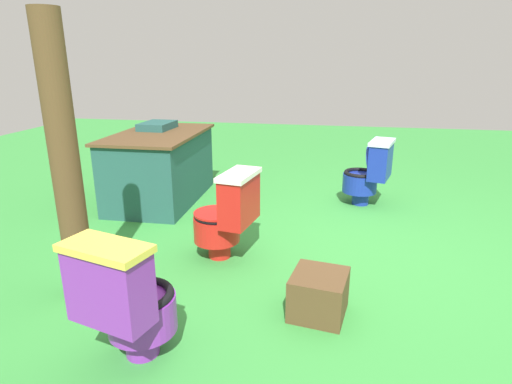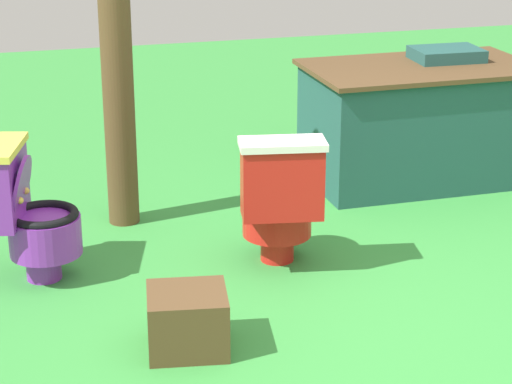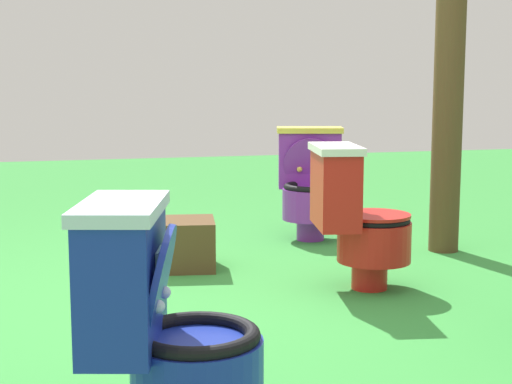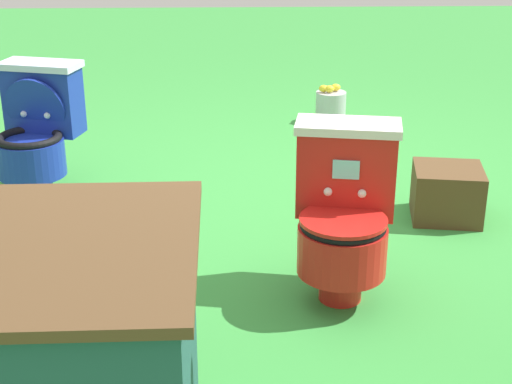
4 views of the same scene
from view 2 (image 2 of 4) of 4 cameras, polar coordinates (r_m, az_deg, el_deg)
The scene contains 6 objects.
ground at distance 4.51m, azimuth 7.89°, elevation -8.74°, with size 14.00×14.00×0.00m, color green.
toilet_red at distance 5.11m, azimuth 1.36°, elevation -0.45°, with size 0.48×0.55×0.73m.
toilet_purple at distance 5.08m, azimuth -13.29°, elevation -1.07°, with size 0.58×0.52×0.73m.
vendor_table at distance 6.52m, azimuth 9.42°, elevation 4.03°, with size 1.47×0.88×0.85m.
wooden_post at distance 5.61m, azimuth -8.07°, elevation 7.03°, with size 0.18×0.18×1.83m, color brown.
small_crate at distance 4.38m, azimuth -4.00°, elevation -7.47°, with size 0.33×0.35×0.27m, color brown.
Camera 2 is at (-1.65, -3.60, 2.15)m, focal length 68.86 mm.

